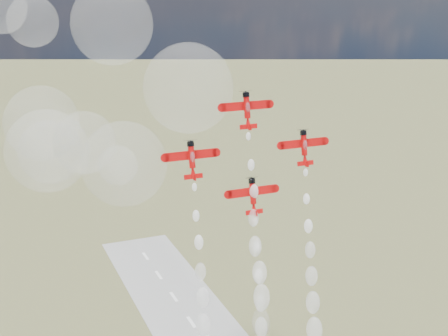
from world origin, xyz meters
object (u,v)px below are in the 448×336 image
plane_lead (247,109)px  plane_slot (253,195)px  plane_left (192,159)px  plane_right (304,147)px

plane_lead → plane_slot: 18.50m
plane_left → plane_slot: plane_left is taller
plane_left → plane_right: (26.42, 0.00, 0.00)m
plane_right → plane_slot: plane_right is taller
plane_lead → plane_slot: (0.00, -3.52, -18.16)m
plane_slot → plane_lead: bearing=90.0°
plane_lead → plane_slot: size_ratio=1.00×
plane_left → plane_right: bearing=0.0°
plane_right → plane_lead: bearing=172.4°
plane_right → plane_slot: size_ratio=1.00×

